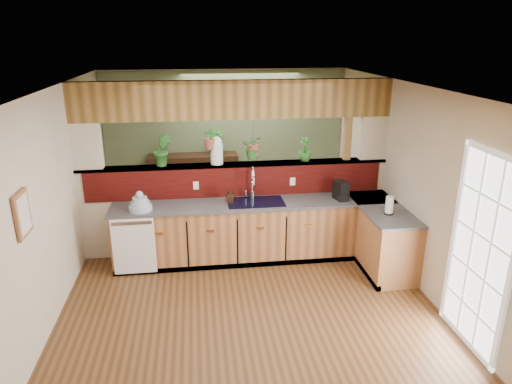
{
  "coord_description": "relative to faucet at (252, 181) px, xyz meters",
  "views": [
    {
      "loc": [
        -0.57,
        -5.17,
        3.2
      ],
      "look_at": [
        0.22,
        0.7,
        1.15
      ],
      "focal_mm": 32.0,
      "sensor_mm": 36.0,
      "label": 1
    }
  ],
  "objects": [
    {
      "name": "glass_jar",
      "position": [
        -0.5,
        0.22,
        0.42
      ],
      "size": [
        0.18,
        0.18,
        0.41
      ],
      "color": "silver",
      "rests_on": "pass_through_ledge"
    },
    {
      "name": "ground",
      "position": [
        -0.22,
        -1.13,
        -1.17
      ],
      "size": [
        4.6,
        7.0,
        0.01
      ],
      "primitive_type": "cube",
      "color": "#533219",
      "rests_on": "ground"
    },
    {
      "name": "coffee_maker",
      "position": [
        1.29,
        -0.21,
        -0.14
      ],
      "size": [
        0.15,
        0.25,
        0.28
      ],
      "rotation": [
        0.0,
        0.0,
        0.24
      ],
      "color": "black",
      "rests_on": "countertop"
    },
    {
      "name": "dishwasher",
      "position": [
        -1.7,
        -0.46,
        -0.71
      ],
      "size": [
        0.58,
        0.03,
        0.82
      ],
      "color": "white",
      "rests_on": "ground"
    },
    {
      "name": "wall_right",
      "position": [
        2.08,
        -1.13,
        0.13
      ],
      "size": [
        0.02,
        7.0,
        2.6
      ],
      "primitive_type": "cube",
      "color": "beige",
      "rests_on": "ground"
    },
    {
      "name": "navy_sink",
      "position": [
        0.03,
        -0.15,
        -0.35
      ],
      "size": [
        0.82,
        0.5,
        0.18
      ],
      "color": "black",
      "rests_on": "countertop"
    },
    {
      "name": "ledge_plant_left",
      "position": [
        -1.28,
        0.22,
        0.46
      ],
      "size": [
        0.31,
        0.27,
        0.48
      ],
      "primitive_type": "imported",
      "rotation": [
        0.0,
        0.0,
        0.28
      ],
      "color": "#22581E",
      "rests_on": "pass_through_ledge"
    },
    {
      "name": "framed_print",
      "position": [
        -2.49,
        -1.93,
        0.38
      ],
      "size": [
        0.04,
        0.35,
        0.45
      ],
      "color": "brown",
      "rests_on": "wall_left"
    },
    {
      "name": "paper_towel",
      "position": [
        1.76,
        -0.85,
        -0.15
      ],
      "size": [
        0.13,
        0.13,
        0.27
      ],
      "color": "black",
      "rests_on": "countertop"
    },
    {
      "name": "french_door",
      "position": [
        2.05,
        -2.43,
        -0.12
      ],
      "size": [
        0.06,
        1.02,
        2.16
      ],
      "primitive_type": "cube",
      "color": "white",
      "rests_on": "ground"
    },
    {
      "name": "pass_through_ledge",
      "position": [
        -0.22,
        0.22,
        0.2
      ],
      "size": [
        4.6,
        0.21,
        0.04
      ],
      "primitive_type": "cube",
      "color": "brown",
      "rests_on": "ground"
    },
    {
      "name": "hanging_plant_a",
      "position": [
        -0.58,
        0.22,
        0.68
      ],
      "size": [
        0.22,
        0.17,
        0.49
      ],
      "color": "brown",
      "rests_on": "header_beam"
    },
    {
      "name": "header_beam",
      "position": [
        -0.22,
        0.22,
        1.15
      ],
      "size": [
        4.6,
        0.15,
        0.55
      ],
      "primitive_type": "cube",
      "color": "brown",
      "rests_on": "ground"
    },
    {
      "name": "hanging_plant_b",
      "position": [
        0.05,
        0.22,
        0.61
      ],
      "size": [
        0.38,
        0.35,
        0.53
      ],
      "color": "brown",
      "rests_on": "header_beam"
    },
    {
      "name": "sage_backwall",
      "position": [
        -0.22,
        2.35,
        0.13
      ],
      "size": [
        4.55,
        0.02,
        2.55
      ],
      "primitive_type": "cube",
      "color": "#536444",
      "rests_on": "ground"
    },
    {
      "name": "ledge_plant_right",
      "position": [
        0.83,
        0.22,
        0.4
      ],
      "size": [
        0.25,
        0.25,
        0.35
      ],
      "primitive_type": "imported",
      "rotation": [
        0.0,
        0.0,
        -0.36
      ],
      "color": "#22581E",
      "rests_on": "pass_through_ledge"
    },
    {
      "name": "dish_stack",
      "position": [
        -1.59,
        -0.26,
        -0.18
      ],
      "size": [
        0.32,
        0.32,
        0.28
      ],
      "color": "#A1B2CF",
      "rests_on": "countertop"
    },
    {
      "name": "soap_dispenser",
      "position": [
        -0.34,
        -0.12,
        -0.17
      ],
      "size": [
        0.1,
        0.1,
        0.21
      ],
      "primitive_type": "imported",
      "rotation": [
        0.0,
        0.0,
        0.02
      ],
      "color": "#321E12",
      "rests_on": "countertop"
    },
    {
      "name": "shelf_plant_a",
      "position": [
        -1.37,
        2.12,
        0.09
      ],
      "size": [
        0.23,
        0.18,
        0.41
      ],
      "primitive_type": "imported",
      "rotation": [
        0.0,
        0.0,
        -0.15
      ],
      "color": "#22581E",
      "rests_on": "shelving_console"
    },
    {
      "name": "shelving_console",
      "position": [
        -0.86,
        2.12,
        -0.67
      ],
      "size": [
        1.68,
        0.48,
        1.11
      ],
      "primitive_type": "cube",
      "rotation": [
        0.0,
        0.0,
        0.02
      ],
      "color": "black",
      "rests_on": "ground"
    },
    {
      "name": "shelf_plant_b",
      "position": [
        -0.4,
        2.12,
        0.12
      ],
      "size": [
        0.3,
        0.3,
        0.46
      ],
      "primitive_type": "imported",
      "rotation": [
        0.0,
        0.0,
        -0.15
      ],
      "color": "#22581E",
      "rests_on": "shelving_console"
    },
    {
      "name": "faucet",
      "position": [
        0.0,
        0.0,
        0.0
      ],
      "size": [
        0.22,
        0.22,
        0.5
      ],
      "color": "#B7B7B2",
      "rests_on": "countertop"
    },
    {
      "name": "wall_back",
      "position": [
        -0.22,
        2.37,
        0.13
      ],
      "size": [
        4.6,
        0.02,
        2.6
      ],
      "primitive_type": "cube",
      "color": "beige",
      "rests_on": "ground"
    },
    {
      "name": "floor_plant",
      "position": [
        0.88,
        1.31,
        -0.8
      ],
      "size": [
        0.78,
        0.71,
        0.74
      ],
      "primitive_type": "imported",
      "rotation": [
        0.0,
        0.0,
        0.22
      ],
      "color": "#22581E",
      "rests_on": "ground"
    },
    {
      "name": "ceiling",
      "position": [
        -0.22,
        -1.13,
        1.43
      ],
      "size": [
        4.6,
        7.0,
        0.01
      ],
      "primitive_type": "cube",
      "color": "brown",
      "rests_on": "ground"
    },
    {
      "name": "pass_through_partition",
      "position": [
        -0.19,
        0.22,
        0.02
      ],
      "size": [
        4.6,
        0.21,
        2.6
      ],
      "color": "beige",
      "rests_on": "ground"
    },
    {
      "name": "wall_left",
      "position": [
        -2.52,
        -1.13,
        0.13
      ],
      "size": [
        0.02,
        7.0,
        2.6
      ],
      "primitive_type": "cube",
      "color": "beige",
      "rests_on": "ground"
    },
    {
      "name": "countertop",
      "position": [
        0.62,
        -0.26,
        -0.72
      ],
      "size": [
        4.14,
        1.52,
        0.9
      ],
      "color": "brown",
      "rests_on": "ground"
    }
  ]
}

